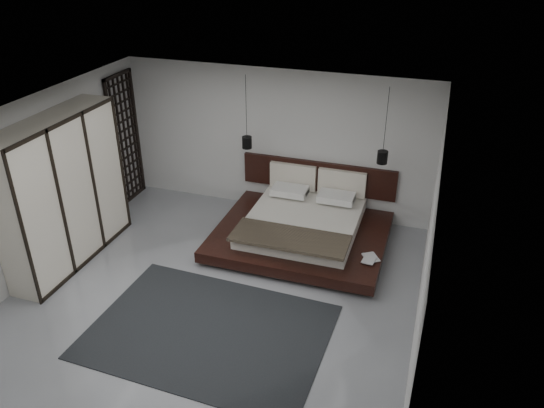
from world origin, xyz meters
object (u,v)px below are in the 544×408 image
(bed, at_px, (303,226))
(wardrobe, at_px, (63,192))
(lattice_screen, at_px, (126,139))
(pendant_right, at_px, (382,157))
(pendant_left, at_px, (247,142))
(rug, at_px, (209,331))

(bed, bearing_deg, wardrobe, -154.14)
(lattice_screen, bearing_deg, pendant_right, -0.73)
(lattice_screen, bearing_deg, pendant_left, -1.41)
(lattice_screen, distance_m, wardrobe, 2.29)
(bed, bearing_deg, pendant_right, 21.70)
(wardrobe, bearing_deg, pendant_right, 24.82)
(bed, distance_m, pendant_right, 1.85)
(lattice_screen, distance_m, rug, 4.78)
(rug, bearing_deg, pendant_right, 60.58)
(bed, distance_m, rug, 2.83)
(pendant_right, bearing_deg, wardrobe, -155.18)
(rug, bearing_deg, lattice_screen, 134.21)
(lattice_screen, xyz_separation_m, wardrobe, (0.25, -2.28, -0.05))
(lattice_screen, relative_size, wardrobe, 1.02)
(lattice_screen, xyz_separation_m, rug, (3.21, -3.30, -1.29))
(pendant_right, height_order, wardrobe, pendant_right)
(bed, bearing_deg, rug, -102.44)
(pendant_left, bearing_deg, wardrobe, -136.69)
(bed, xyz_separation_m, pendant_right, (1.22, 0.48, 1.30))
(lattice_screen, distance_m, bed, 3.99)
(bed, distance_m, wardrobe, 4.08)
(rug, bearing_deg, wardrobe, 160.92)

